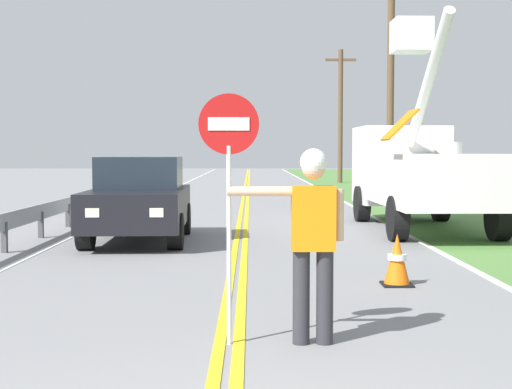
# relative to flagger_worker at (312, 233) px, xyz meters

# --- Properties ---
(centerline_yellow_left) EXTENTS (0.11, 110.00, 0.01)m
(centerline_yellow_left) POSITION_rel_flagger_worker_xyz_m (-0.86, 16.48, -1.04)
(centerline_yellow_left) COLOR yellow
(centerline_yellow_left) RESTS_ON ground
(centerline_yellow_right) EXTENTS (0.11, 110.00, 0.01)m
(centerline_yellow_right) POSITION_rel_flagger_worker_xyz_m (-0.68, 16.48, -1.04)
(centerline_yellow_right) COLOR yellow
(centerline_yellow_right) RESTS_ON ground
(edge_line_right) EXTENTS (0.12, 110.00, 0.01)m
(edge_line_right) POSITION_rel_flagger_worker_xyz_m (2.83, 16.48, -1.04)
(edge_line_right) COLOR silver
(edge_line_right) RESTS_ON ground
(edge_line_left) EXTENTS (0.12, 110.00, 0.01)m
(edge_line_left) POSITION_rel_flagger_worker_xyz_m (-4.37, 16.48, -1.04)
(edge_line_left) COLOR silver
(edge_line_left) RESTS_ON ground
(flagger_worker) EXTENTS (1.09, 0.25, 1.83)m
(flagger_worker) POSITION_rel_flagger_worker_xyz_m (0.00, 0.00, 0.00)
(flagger_worker) COLOR #2D2D33
(flagger_worker) RESTS_ON ground
(stop_sign_paddle) EXTENTS (0.56, 0.04, 2.33)m
(stop_sign_paddle) POSITION_rel_flagger_worker_xyz_m (-0.77, -0.01, 0.66)
(stop_sign_paddle) COLOR silver
(stop_sign_paddle) RESTS_ON ground
(utility_bucket_truck) EXTENTS (2.67, 6.84, 5.05)m
(utility_bucket_truck) POSITION_rel_flagger_worker_xyz_m (3.38, 10.52, 0.35)
(utility_bucket_truck) COLOR white
(utility_bucket_truck) RESTS_ON ground
(oncoming_sedan_nearest) EXTENTS (2.02, 4.16, 1.70)m
(oncoming_sedan_nearest) POSITION_rel_flagger_worker_xyz_m (-2.82, 7.98, -0.21)
(oncoming_sedan_nearest) COLOR black
(oncoming_sedan_nearest) RESTS_ON ground
(utility_pole_mid) EXTENTS (1.80, 0.28, 8.54)m
(utility_pole_mid) POSITION_rel_flagger_worker_xyz_m (4.99, 22.53, 3.41)
(utility_pole_mid) COLOR brown
(utility_pole_mid) RESTS_ON ground
(utility_pole_far) EXTENTS (1.80, 0.28, 7.83)m
(utility_pole_far) POSITION_rel_flagger_worker_xyz_m (4.73, 36.63, 3.05)
(utility_pole_far) COLOR brown
(utility_pole_far) RESTS_ON ground
(traffic_cone_lead) EXTENTS (0.40, 0.40, 0.70)m
(traffic_cone_lead) POSITION_rel_flagger_worker_xyz_m (1.40, 3.00, -0.71)
(traffic_cone_lead) COLOR orange
(traffic_cone_lead) RESTS_ON ground
(guardrail_left_shoulder) EXTENTS (0.10, 32.00, 0.71)m
(guardrail_left_shoulder) POSITION_rel_flagger_worker_xyz_m (-4.97, 12.00, -0.53)
(guardrail_left_shoulder) COLOR #9EA0A3
(guardrail_left_shoulder) RESTS_ON ground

